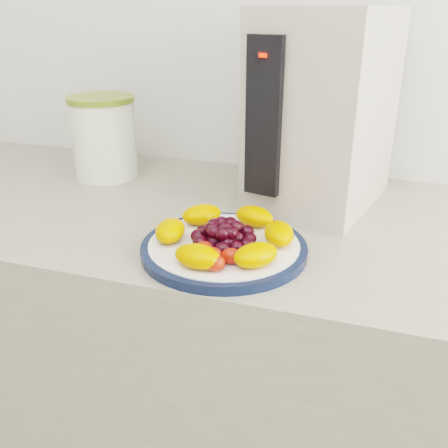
% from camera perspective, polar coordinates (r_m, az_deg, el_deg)
% --- Properties ---
extents(counter, '(3.50, 0.60, 0.90)m').
position_cam_1_polar(counter, '(1.20, -0.67, -18.67)').
color(counter, gray).
rests_on(counter, floor).
extents(cabinet_face, '(3.48, 0.58, 0.84)m').
position_cam_1_polar(cabinet_face, '(1.22, -0.66, -19.71)').
color(cabinet_face, brown).
rests_on(cabinet_face, floor).
extents(plate_rim, '(0.26, 0.26, 0.01)m').
position_cam_1_polar(plate_rim, '(0.79, 0.00, -2.81)').
color(plate_rim, '#0E1A36').
rests_on(plate_rim, counter).
extents(plate_face, '(0.24, 0.24, 0.02)m').
position_cam_1_polar(plate_face, '(0.79, 0.00, -2.75)').
color(plate_face, white).
rests_on(plate_face, counter).
extents(canister, '(0.18, 0.18, 0.17)m').
position_cam_1_polar(canister, '(1.16, -13.51, 9.32)').
color(canister, '#52711C').
rests_on(canister, counter).
extents(canister_lid, '(0.19, 0.19, 0.01)m').
position_cam_1_polar(canister_lid, '(1.14, -13.95, 13.70)').
color(canister_lid, olive).
rests_on(canister_lid, canister).
extents(appliance_body, '(0.26, 0.33, 0.36)m').
position_cam_1_polar(appliance_body, '(0.98, 11.40, 12.64)').
color(appliance_body, '#BCB0A2').
rests_on(appliance_body, counter).
extents(appliance_panel, '(0.06, 0.03, 0.27)m').
position_cam_1_polar(appliance_panel, '(0.86, 4.62, 11.91)').
color(appliance_panel, black).
rests_on(appliance_panel, appliance_body).
extents(appliance_led, '(0.01, 0.01, 0.01)m').
position_cam_1_polar(appliance_led, '(0.84, 4.49, 18.67)').
color(appliance_led, '#FF0C05').
rests_on(appliance_led, appliance_panel).
extents(fruit_plate, '(0.23, 0.23, 0.04)m').
position_cam_1_polar(fruit_plate, '(0.78, 0.07, -1.24)').
color(fruit_plate, orange).
rests_on(fruit_plate, plate_face).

